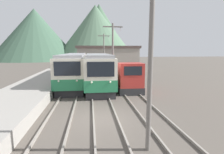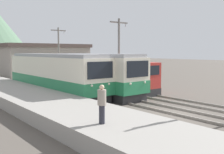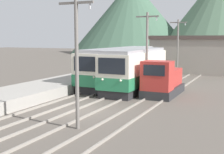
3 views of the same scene
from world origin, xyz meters
TOP-DOWN VIEW (x-y plane):
  - ground_plane at (0.00, 0.00)m, footprint 200.00×200.00m
  - track_left at (-2.60, 0.00)m, footprint 1.54×60.00m
  - track_center at (0.20, 0.00)m, footprint 1.54×60.00m
  - track_right at (3.20, 0.00)m, footprint 1.54×60.00m
  - commuter_train_left at (-2.60, 12.17)m, footprint 2.84×14.81m
  - commuter_train_center at (0.20, 9.09)m, footprint 2.84×10.63m
  - shunting_locomotive at (3.20, 7.54)m, footprint 2.40×5.67m
  - catenary_mast_near at (1.71, -3.70)m, footprint 2.00×0.20m
  - catenary_mast_mid at (1.71, 7.80)m, footprint 2.00×0.20m
  - catenary_mast_far at (1.71, 19.30)m, footprint 2.00×0.20m
  - station_building at (2.98, 26.00)m, footprint 12.60×6.30m
  - mountain_backdrop at (-5.91, 71.90)m, footprint 63.06×38.97m

SIDE VIEW (x-z plane):
  - ground_plane at x=0.00m, z-range 0.00..0.00m
  - track_left at x=-2.60m, z-range 0.00..0.14m
  - track_center at x=0.20m, z-range 0.00..0.14m
  - track_right at x=3.20m, z-range 0.00..0.14m
  - shunting_locomotive at x=3.20m, z-range -0.29..2.71m
  - commuter_train_left at x=-2.60m, z-range -0.14..3.63m
  - commuter_train_center at x=0.20m, z-range -0.14..3.65m
  - station_building at x=2.98m, z-range 0.02..5.09m
  - catenary_mast_near at x=1.71m, z-range 0.32..7.24m
  - catenary_mast_mid at x=1.71m, z-range 0.32..7.24m
  - catenary_mast_far at x=1.71m, z-range 0.32..7.24m
  - mountain_backdrop at x=-5.91m, z-range -0.68..24.39m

